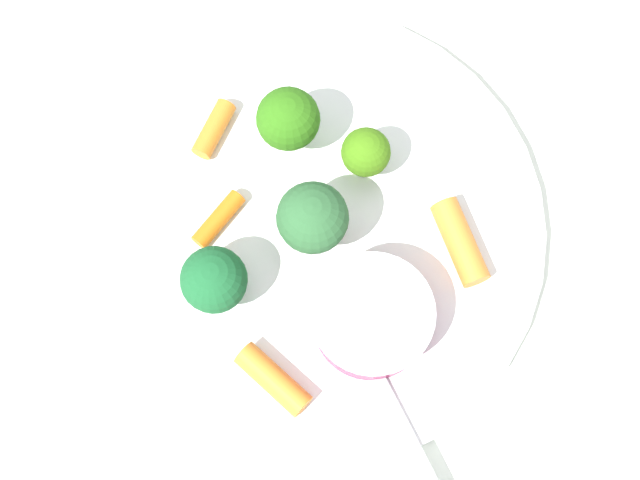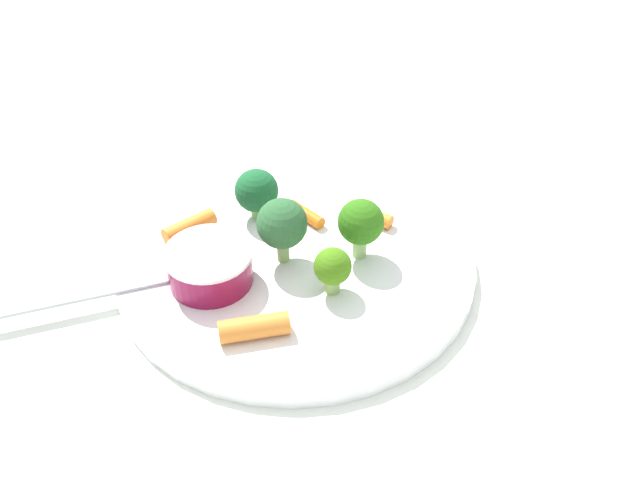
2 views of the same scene
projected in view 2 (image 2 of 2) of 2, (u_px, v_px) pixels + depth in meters
The scene contains 12 objects.
ground_plane at pixel (297, 265), 0.57m from camera, with size 2.40×2.40×0.00m, color white.
plate at pixel (296, 260), 0.56m from camera, with size 0.28×0.28×0.01m, color white.
sauce_cup at pixel (210, 266), 0.53m from camera, with size 0.07×0.07×0.03m.
broccoli_floret_0 at pixel (255, 192), 0.58m from camera, with size 0.04×0.04×0.04m.
broccoli_floret_1 at pixel (361, 223), 0.54m from camera, with size 0.04×0.04×0.05m.
broccoli_floret_2 at pixel (330, 269), 0.51m from camera, with size 0.03×0.03×0.04m.
broccoli_floret_3 at pixel (282, 225), 0.53m from camera, with size 0.04×0.04×0.06m.
carrot_stick_0 at pixel (306, 214), 0.59m from camera, with size 0.01×0.01×0.04m, color orange.
carrot_stick_1 at pixel (369, 214), 0.59m from camera, with size 0.01×0.01×0.04m, color orange.
carrot_stick_2 at pixel (189, 227), 0.58m from camera, with size 0.01×0.01×0.04m, color orange.
carrot_stick_3 at pixel (254, 327), 0.49m from camera, with size 0.02×0.02×0.05m, color orange.
fork at pixel (116, 291), 0.53m from camera, with size 0.06×0.18×0.00m.
Camera 2 is at (0.36, -0.22, 0.38)m, focal length 39.43 mm.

